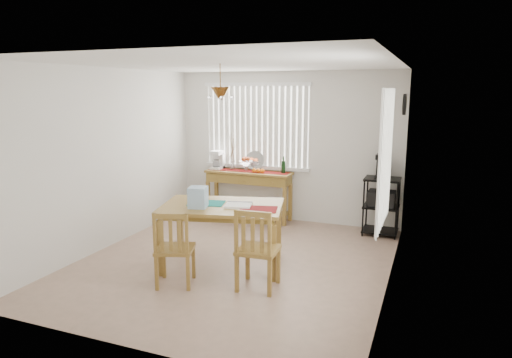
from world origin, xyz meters
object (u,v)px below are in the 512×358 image
at_px(chair_left, 174,249).
at_px(cart_items, 383,167).
at_px(dining_table, 222,212).
at_px(chair_right, 257,250).
at_px(sideboard, 249,183).
at_px(wire_cart, 381,201).

bearing_deg(chair_left, cart_items, 54.95).
bearing_deg(dining_table, chair_right, -37.32).
bearing_deg(sideboard, chair_left, -85.01).
distance_m(sideboard, chair_right, 2.95).
height_order(sideboard, cart_items, cart_items).
distance_m(dining_table, chair_left, 0.87).
bearing_deg(chair_left, chair_right, 15.36).
bearing_deg(cart_items, wire_cart, -90.00).
relative_size(sideboard, chair_left, 1.68).
bearing_deg(sideboard, cart_items, -1.21).
bearing_deg(cart_items, chair_left, -125.05).
bearing_deg(cart_items, dining_table, -130.15).
xyz_separation_m(wire_cart, chair_left, (-2.03, -2.89, -0.10)).
relative_size(wire_cart, cart_items, 2.43).
xyz_separation_m(cart_items, chair_right, (-1.09, -2.64, -0.62)).
distance_m(sideboard, wire_cart, 2.30).
relative_size(sideboard, wire_cart, 1.68).
bearing_deg(wire_cart, sideboard, 178.54).
relative_size(cart_items, chair_left, 0.41).
height_order(sideboard, chair_left, chair_left).
xyz_separation_m(cart_items, dining_table, (-1.78, -2.12, -0.37)).
distance_m(wire_cart, dining_table, 2.77).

